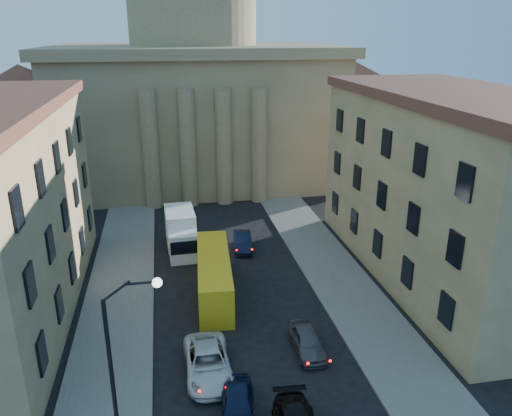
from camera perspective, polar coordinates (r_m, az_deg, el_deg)
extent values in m
cube|color=#615E59|center=(35.08, -15.85, -13.39)|extent=(5.00, 60.00, 0.15)
cube|color=#615E59|center=(37.23, 11.66, -10.94)|extent=(5.00, 60.00, 0.15)
cube|color=#7A684B|center=(68.44, -6.83, 10.45)|extent=(34.00, 26.00, 16.00)
cube|color=#7A684B|center=(67.63, -7.13, 17.49)|extent=(35.50, 27.50, 1.20)
cylinder|color=#7A684B|center=(67.60, -7.26, 20.54)|extent=(16.00, 16.00, 8.00)
cube|color=#7A684B|center=(68.76, -24.46, 6.76)|extent=(13.00, 13.00, 11.00)
cone|color=brown|center=(67.71, -25.36, 12.94)|extent=(26.02, 26.02, 4.00)
cube|color=#7A684B|center=(71.49, 10.60, 8.61)|extent=(13.00, 13.00, 11.00)
cone|color=brown|center=(70.48, 10.99, 14.60)|extent=(26.02, 26.02, 4.00)
cylinder|color=#7A684B|center=(55.62, -11.96, 6.47)|extent=(1.80, 1.80, 13.00)
cylinder|color=#7A684B|center=(55.66, -7.82, 6.73)|extent=(1.80, 1.80, 13.00)
cylinder|color=#7A684B|center=(55.99, -3.71, 6.94)|extent=(1.80, 1.80, 13.00)
cylinder|color=#7A684B|center=(56.59, 0.35, 7.12)|extent=(1.80, 1.80, 13.00)
cube|color=tan|center=(41.48, 21.21, 1.80)|extent=(11.00, 26.00, 14.00)
cube|color=brown|center=(40.03, 22.50, 11.79)|extent=(11.60, 26.60, 0.80)
cylinder|color=black|center=(24.58, -16.13, -18.18)|extent=(0.20, 0.20, 8.00)
cylinder|color=black|center=(22.17, -15.77, -9.17)|extent=(1.30, 0.12, 0.96)
cylinder|color=black|center=(21.95, -13.22, -8.36)|extent=(1.30, 0.12, 0.12)
sphere|color=white|center=(21.94, -11.23, -8.36)|extent=(0.44, 0.44, 0.44)
imported|color=black|center=(27.39, -2.13, -21.53)|extent=(2.28, 4.49, 1.47)
imported|color=silver|center=(30.10, -5.53, -17.17)|extent=(2.61, 5.58, 1.55)
imported|color=#4A4A4F|center=(31.93, 5.88, -14.90)|extent=(1.75, 4.21, 1.43)
imported|color=black|center=(45.32, -1.55, -3.83)|extent=(1.94, 4.51, 1.44)
cube|color=yellow|center=(37.81, -4.81, -7.67)|extent=(3.08, 10.49, 2.92)
cube|color=black|center=(37.59, -4.83, -7.04)|extent=(3.09, 9.93, 1.04)
cylinder|color=black|center=(35.00, -6.11, -11.99)|extent=(0.35, 0.96, 0.94)
cylinder|color=black|center=(35.04, -2.96, -11.86)|extent=(0.35, 0.96, 0.94)
cylinder|color=black|center=(41.61, -6.27, -6.57)|extent=(0.35, 0.96, 0.94)
cylinder|color=black|center=(41.64, -3.66, -6.46)|extent=(0.35, 0.96, 0.94)
cube|color=white|center=(43.58, -8.30, -4.24)|extent=(2.53, 2.63, 2.54)
cube|color=black|center=(42.35, -8.18, -4.50)|extent=(2.33, 0.21, 1.16)
cube|color=white|center=(45.99, -8.65, -2.17)|extent=(2.70, 4.53, 3.28)
cylinder|color=black|center=(43.47, -9.59, -5.53)|extent=(0.33, 0.96, 0.95)
cylinder|color=black|center=(43.60, -6.81, -5.31)|extent=(0.33, 0.96, 0.95)
cylinder|color=black|center=(47.34, -9.93, -3.40)|extent=(0.33, 0.96, 0.95)
cylinder|color=black|center=(47.46, -7.38, -3.20)|extent=(0.33, 0.96, 0.95)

